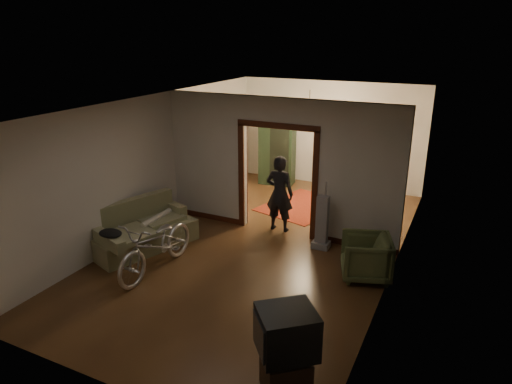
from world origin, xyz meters
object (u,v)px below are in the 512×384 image
Objects in this scene: sofa at (143,226)px; bicycle at (157,245)px; desk at (360,181)px; armchair at (366,257)px; person at (280,194)px; locker at (277,151)px.

sofa is 1.04× the size of bicycle.
bicycle is 2.15× the size of desk.
desk is (-1.11, 4.21, -0.04)m from armchair.
person is 1.82× the size of desk.
locker is (-3.40, 4.08, 0.56)m from armchair.
armchair is 0.50× the size of person.
bicycle is 1.03× the size of locker.
locker is at bearing -158.73° from armchair.
person is at bearing -73.36° from locker.
locker is at bearing 91.59° from bicycle.
armchair is (3.32, 1.38, -0.13)m from bicycle.
sofa is 1.23× the size of person.
person reaches higher than desk.
armchair is 4.36m from desk.
locker is (-1.30, 2.90, 0.12)m from person.
armchair is 2.45m from person.
person is at bearing 65.34° from bicycle.
sofa is 2.82m from person.
sofa is 4.90m from locker.
person is 0.87× the size of locker.
armchair is 0.92× the size of desk.
bicycle is 5.48m from locker.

